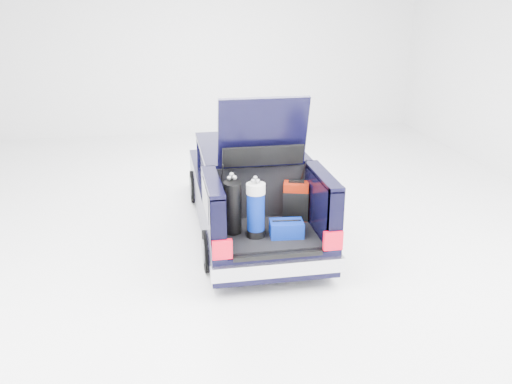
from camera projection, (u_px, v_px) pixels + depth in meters
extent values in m
plane|color=white|center=(251.00, 229.00, 9.29)|extent=(14.00, 14.00, 0.00)
cube|color=black|center=(245.00, 189.00, 9.71)|extent=(1.75, 3.00, 0.70)
cube|color=black|center=(233.00, 168.00, 11.20)|extent=(1.70, 0.30, 0.50)
cube|color=#B1B1B8|center=(232.00, 169.00, 11.35)|extent=(1.72, 0.10, 0.22)
cube|color=black|center=(249.00, 164.00, 9.04)|extent=(1.55, 1.95, 0.54)
cube|color=black|center=(249.00, 147.00, 8.94)|extent=(1.62, 2.05, 0.06)
cube|color=black|center=(268.00, 248.00, 7.78)|extent=(1.75, 1.30, 0.40)
cube|color=black|center=(268.00, 234.00, 7.72)|extent=(1.32, 1.18, 0.05)
cube|color=black|center=(214.00, 212.00, 7.43)|extent=(0.20, 1.30, 0.85)
cube|color=black|center=(322.00, 205.00, 7.69)|extent=(0.20, 1.30, 0.85)
cube|color=black|center=(213.00, 182.00, 7.28)|extent=(0.20, 1.30, 0.06)
cube|color=black|center=(323.00, 176.00, 7.54)|extent=(0.20, 1.30, 0.06)
cube|color=black|center=(260.00, 193.00, 8.14)|extent=(1.36, 0.08, 0.84)
cube|color=#B1B1B8|center=(279.00, 269.00, 7.14)|extent=(1.80, 0.12, 0.20)
cube|color=#AF0719|center=(222.00, 249.00, 6.92)|extent=(0.26, 0.07, 0.26)
cube|color=#AF0719|center=(333.00, 241.00, 7.17)|extent=(0.26, 0.07, 0.26)
cube|color=black|center=(278.00, 256.00, 7.11)|extent=(1.20, 0.06, 0.06)
cube|color=black|center=(263.00, 132.00, 7.64)|extent=(1.28, 0.33, 1.03)
cube|color=black|center=(262.00, 121.00, 7.63)|extent=(0.95, 0.17, 0.54)
cylinder|color=black|center=(196.00, 187.00, 10.38)|extent=(0.20, 0.62, 0.62)
cylinder|color=slate|center=(196.00, 187.00, 10.38)|extent=(0.23, 0.36, 0.36)
cylinder|color=black|center=(279.00, 182.00, 10.65)|extent=(0.20, 0.62, 0.62)
cylinder|color=slate|center=(279.00, 182.00, 10.65)|extent=(0.23, 0.36, 0.36)
cylinder|color=black|center=(211.00, 251.00, 7.80)|extent=(0.20, 0.62, 0.62)
cylinder|color=slate|center=(211.00, 251.00, 7.80)|extent=(0.23, 0.36, 0.36)
cylinder|color=black|center=(320.00, 242.00, 8.07)|extent=(0.20, 0.62, 0.62)
cylinder|color=slate|center=(320.00, 242.00, 8.07)|extent=(0.23, 0.36, 0.36)
cube|color=maroon|center=(296.00, 201.00, 8.07)|extent=(0.42, 0.33, 0.58)
cube|color=black|center=(296.00, 182.00, 7.96)|extent=(0.24, 0.12, 0.03)
cube|color=black|center=(298.00, 207.00, 7.98)|extent=(0.37, 0.13, 0.44)
cylinder|color=black|center=(233.00, 208.00, 7.53)|extent=(0.28, 0.36, 0.81)
cube|color=white|center=(232.00, 203.00, 7.62)|extent=(0.10, 0.03, 0.28)
sphere|color=#99999E|center=(229.00, 178.00, 7.39)|extent=(0.07, 0.07, 0.07)
sphere|color=#99999E|center=(235.00, 177.00, 7.35)|extent=(0.07, 0.07, 0.07)
cylinder|color=black|center=(256.00, 233.00, 7.57)|extent=(0.35, 0.35, 0.10)
cylinder|color=navy|center=(256.00, 211.00, 7.46)|extent=(0.32, 0.32, 0.56)
cylinder|color=white|center=(256.00, 189.00, 7.35)|extent=(0.35, 0.35, 0.14)
sphere|color=#99999E|center=(258.00, 181.00, 7.33)|extent=(0.06, 0.06, 0.06)
sphere|color=#99999E|center=(255.00, 178.00, 7.33)|extent=(0.06, 0.06, 0.06)
cube|color=navy|center=(286.00, 229.00, 7.56)|extent=(0.49, 0.34, 0.22)
cylinder|color=black|center=(287.00, 221.00, 7.52)|extent=(0.40, 0.06, 0.02)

